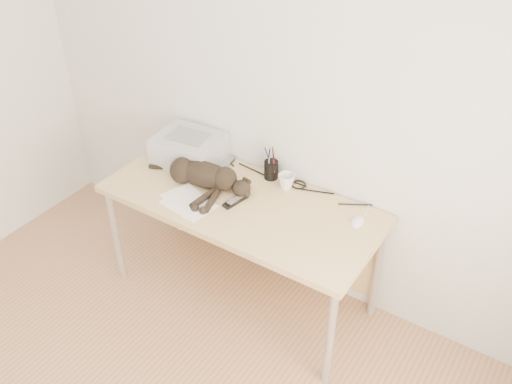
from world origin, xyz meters
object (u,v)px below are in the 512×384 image
Objects in this scene: desk at (249,212)px; printer at (189,149)px; mug at (286,181)px; mouse at (358,220)px; cat at (202,175)px; pen_cup at (271,169)px.

printer is at bearing 170.43° from desk.
mug is (0.15, 0.16, 0.18)m from desk.
mouse is at bearing 0.43° from printer.
cat is (-0.27, -0.08, 0.20)m from desk.
printer is at bearing -166.97° from pen_cup.
pen_cup is at bearing 83.91° from desk.
printer is at bearing 135.29° from cat.
pen_cup is (0.02, 0.20, 0.19)m from desk.
mouse is at bearing 8.25° from desk.
desk is 0.55m from printer.
cat is at bearing -178.73° from mouse.
desk is 2.26× the size of cat.
printer reaches higher than mug.
pen_cup is 0.63m from mouse.
pen_cup is at bearing 35.95° from cat.
mug is 0.46× the size of pen_cup.
mug is (0.43, 0.24, -0.02)m from cat.
desk is 3.77× the size of printer.
printer is 1.98× the size of pen_cup.
mouse is (0.91, 0.17, -0.05)m from cat.
printer is 0.53m from pen_cup.
printer is (-0.50, 0.08, 0.22)m from desk.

